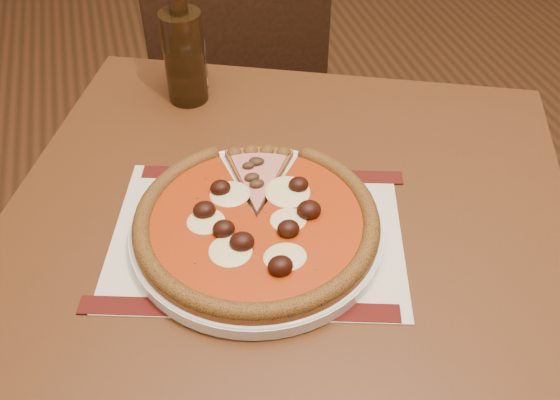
{
  "coord_description": "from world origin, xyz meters",
  "views": [
    {
      "loc": [
        -1.17,
        -1.34,
        1.37
      ],
      "look_at": [
        -1.0,
        -0.74,
        0.78
      ],
      "focal_mm": 40.0,
      "sensor_mm": 36.0,
      "label": 1
    }
  ],
  "objects_px": {
    "chair_far": "(233,88)",
    "bottle": "(184,52)",
    "water_glass": "(188,65)",
    "table": "(284,273)",
    "plate": "(257,230)",
    "pizza": "(257,220)"
  },
  "relations": [
    {
      "from": "water_glass",
      "to": "bottle",
      "type": "distance_m",
      "value": 0.06
    },
    {
      "from": "chair_far",
      "to": "plate",
      "type": "bearing_deg",
      "value": 78.06
    },
    {
      "from": "chair_far",
      "to": "bottle",
      "type": "bearing_deg",
      "value": 66.04
    },
    {
      "from": "chair_far",
      "to": "pizza",
      "type": "relative_size",
      "value": 2.64
    },
    {
      "from": "water_glass",
      "to": "pizza",
      "type": "bearing_deg",
      "value": -86.32
    },
    {
      "from": "table",
      "to": "pizza",
      "type": "bearing_deg",
      "value": -165.97
    },
    {
      "from": "chair_far",
      "to": "pizza",
      "type": "xyz_separation_m",
      "value": [
        -0.12,
        -0.75,
        0.29
      ]
    },
    {
      "from": "chair_far",
      "to": "plate",
      "type": "relative_size",
      "value": 2.54
    },
    {
      "from": "chair_far",
      "to": "bottle",
      "type": "xyz_separation_m",
      "value": [
        -0.15,
        -0.4,
        0.35
      ]
    },
    {
      "from": "pizza",
      "to": "bottle",
      "type": "height_order",
      "value": "bottle"
    },
    {
      "from": "pizza",
      "to": "bottle",
      "type": "bearing_deg",
      "value": 95.38
    },
    {
      "from": "chair_far",
      "to": "bottle",
      "type": "height_order",
      "value": "bottle"
    },
    {
      "from": "chair_far",
      "to": "table",
      "type": "bearing_deg",
      "value": 81.02
    },
    {
      "from": "water_glass",
      "to": "bottle",
      "type": "bearing_deg",
      "value": -101.9
    },
    {
      "from": "pizza",
      "to": "chair_far",
      "type": "bearing_deg",
      "value": 81.05
    },
    {
      "from": "pizza",
      "to": "water_glass",
      "type": "height_order",
      "value": "water_glass"
    },
    {
      "from": "chair_far",
      "to": "water_glass",
      "type": "xyz_separation_m",
      "value": [
        -0.14,
        -0.36,
        0.3
      ]
    },
    {
      "from": "pizza",
      "to": "bottle",
      "type": "xyz_separation_m",
      "value": [
        -0.03,
        0.36,
        0.06
      ]
    },
    {
      "from": "table",
      "to": "plate",
      "type": "height_order",
      "value": "plate"
    },
    {
      "from": "pizza",
      "to": "water_glass",
      "type": "distance_m",
      "value": 0.4
    },
    {
      "from": "table",
      "to": "bottle",
      "type": "xyz_separation_m",
      "value": [
        -0.07,
        0.35,
        0.19
      ]
    },
    {
      "from": "table",
      "to": "water_glass",
      "type": "height_order",
      "value": "water_glass"
    }
  ]
}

